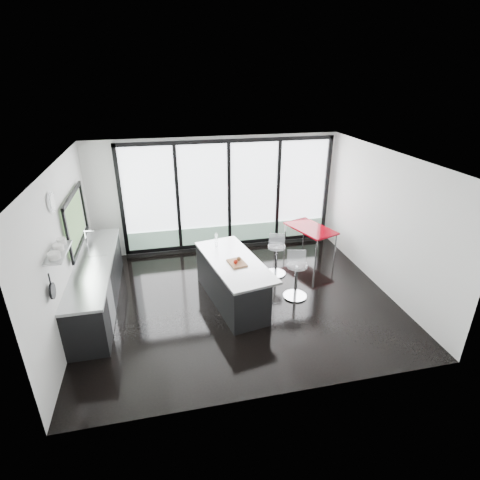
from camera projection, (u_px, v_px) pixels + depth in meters
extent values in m
cube|color=black|center=(238.00, 299.00, 7.49)|extent=(6.00, 5.00, 0.00)
cube|color=white|center=(238.00, 159.00, 6.33)|extent=(6.00, 5.00, 0.00)
cube|color=silver|center=(217.00, 195.00, 9.14)|extent=(6.00, 0.00, 2.80)
cube|color=white|center=(229.00, 194.00, 9.17)|extent=(5.00, 0.02, 2.50)
cube|color=gray|center=(230.00, 233.00, 9.56)|extent=(5.00, 0.02, 0.44)
cube|color=black|center=(178.00, 198.00, 8.89)|extent=(0.08, 0.04, 2.50)
cube|color=black|center=(229.00, 195.00, 9.13)|extent=(0.08, 0.04, 2.50)
cube|color=black|center=(278.00, 192.00, 9.38)|extent=(0.08, 0.04, 2.50)
cube|color=silver|center=(280.00, 313.00, 4.69)|extent=(6.00, 0.00, 2.80)
cube|color=silver|center=(65.00, 250.00, 6.32)|extent=(0.00, 5.00, 2.80)
cube|color=#49683E|center=(74.00, 220.00, 7.05)|extent=(0.02, 1.60, 0.90)
cube|color=#AAADAF|center=(58.00, 253.00, 5.45)|extent=(0.25, 0.80, 0.03)
cylinder|color=white|center=(51.00, 202.00, 5.67)|extent=(0.04, 0.30, 0.30)
cylinder|color=black|center=(52.00, 291.00, 5.24)|extent=(0.03, 0.24, 0.24)
cube|color=silver|center=(384.00, 222.00, 7.50)|extent=(0.00, 5.00, 2.80)
cube|color=black|center=(97.00, 285.00, 7.14)|extent=(0.65, 3.20, 0.87)
cube|color=#AAADAF|center=(93.00, 264.00, 6.95)|extent=(0.69, 3.24, 0.05)
cube|color=#AAADAF|center=(97.00, 252.00, 7.40)|extent=(0.45, 0.48, 0.06)
cylinder|color=silver|center=(87.00, 241.00, 7.27)|extent=(0.02, 0.02, 0.44)
cube|color=#AAADAF|center=(111.00, 305.00, 6.54)|extent=(0.03, 0.60, 0.80)
cube|color=black|center=(231.00, 282.00, 7.27)|extent=(1.10, 2.19, 0.83)
cube|color=#AAADAF|center=(234.00, 261.00, 7.12)|extent=(1.30, 2.28, 0.05)
cube|color=#B4754A|center=(237.00, 263.00, 6.99)|extent=(0.35, 0.43, 0.03)
sphere|color=#9F1607|center=(236.00, 262.00, 6.90)|extent=(0.10, 0.10, 0.09)
sphere|color=brown|center=(239.00, 259.00, 7.02)|extent=(0.09, 0.09, 0.08)
cylinder|color=silver|center=(216.00, 241.00, 7.62)|extent=(0.08, 0.08, 0.27)
cylinder|color=silver|center=(296.00, 281.00, 7.41)|extent=(0.57, 0.57, 0.75)
cylinder|color=silver|center=(276.00, 260.00, 8.25)|extent=(0.56, 0.56, 0.71)
cube|color=#78000B|center=(310.00, 240.00, 9.26)|extent=(1.09, 1.43, 0.67)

